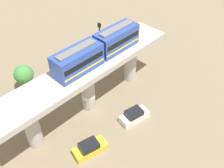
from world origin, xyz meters
TOP-DOWN VIEW (x-y plane):
  - ground_plane at (0.00, 0.00)m, footprint 120.00×120.00m
  - viaduct at (0.00, 0.00)m, footprint 5.20×28.00m
  - train at (0.00, -2.26)m, footprint 2.64×13.55m
  - parked_car_white at (-6.37, -2.69)m, footprint 2.65×4.49m
  - parked_car_yellow at (-5.86, 5.20)m, footprint 2.75×4.51m
  - tree_mid_lot at (10.01, 4.14)m, footprint 2.97×2.97m
  - tree_far_corner at (8.10, -2.81)m, footprint 2.68×2.68m
  - signal_post at (3.40, -5.79)m, footprint 0.44×0.28m

SIDE VIEW (x-z plane):
  - ground_plane at x=0.00m, z-range 0.00..0.00m
  - parked_car_white at x=-6.37m, z-range -0.14..1.62m
  - parked_car_yellow at x=-5.86m, z-range -0.14..1.62m
  - tree_mid_lot at x=10.01m, z-range 0.70..5.09m
  - tree_far_corner at x=8.10m, z-range 1.02..5.80m
  - signal_post at x=3.40m, z-range 0.52..10.65m
  - viaduct at x=0.00m, z-range 1.91..9.44m
  - train at x=0.00m, z-range 7.44..10.68m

